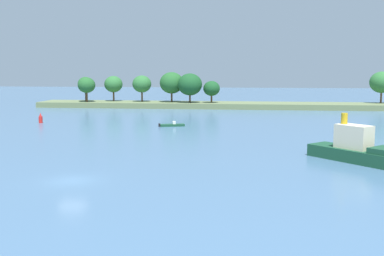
# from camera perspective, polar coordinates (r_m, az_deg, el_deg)

# --- Properties ---
(ground_plane) EXTENTS (400.00, 400.00, 0.00)m
(ground_plane) POSITION_cam_1_polar(r_m,az_deg,el_deg) (43.32, -14.61, -6.33)
(ground_plane) COLOR #476B8E
(treeline_island) EXTENTS (93.29, 10.49, 9.23)m
(treeline_island) POSITION_cam_1_polar(r_m,az_deg,el_deg) (118.01, 2.03, 3.99)
(treeline_island) COLOR #66754C
(treeline_island) RESTS_ON ground
(tugboat) EXTENTS (9.60, 10.01, 5.16)m
(tugboat) POSITION_cam_1_polar(r_m,az_deg,el_deg) (53.28, 19.70, -2.50)
(tugboat) COLOR #19472D
(tugboat) RESTS_ON ground
(fishing_skiff) EXTENTS (4.54, 2.44, 0.89)m
(fishing_skiff) POSITION_cam_1_polar(r_m,az_deg,el_deg) (80.52, -2.47, 0.37)
(fishing_skiff) COLOR #19472D
(fishing_skiff) RESTS_ON ground
(channel_buoy_red) EXTENTS (0.70, 0.70, 1.90)m
(channel_buoy_red) POSITION_cam_1_polar(r_m,az_deg,el_deg) (89.80, -18.19, 1.11)
(channel_buoy_red) COLOR red
(channel_buoy_red) RESTS_ON ground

